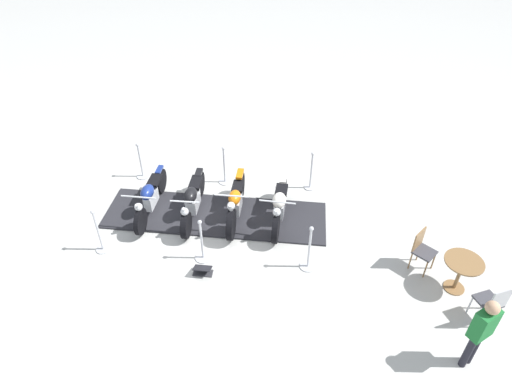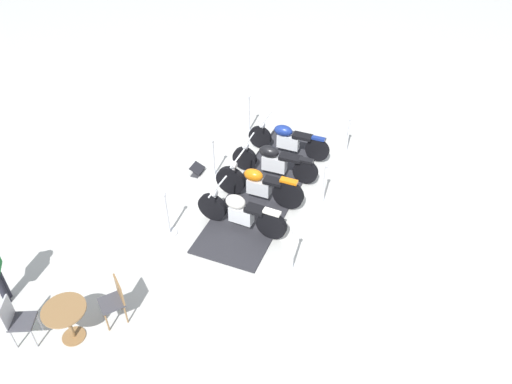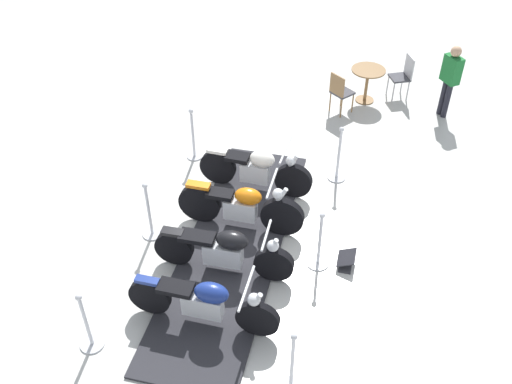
% 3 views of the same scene
% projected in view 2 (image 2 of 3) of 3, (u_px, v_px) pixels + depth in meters
% --- Properties ---
extents(ground_plane, '(80.00, 80.00, 0.00)m').
position_uv_depth(ground_plane, '(267.00, 188.00, 11.89)').
color(ground_plane, silver).
extents(display_platform, '(4.11, 5.24, 0.04)m').
position_uv_depth(display_platform, '(267.00, 187.00, 11.87)').
color(display_platform, '#28282D').
rests_on(display_platform, ground_plane).
extents(motorcycle_navy, '(1.89, 1.33, 0.91)m').
position_uv_depth(motorcycle_navy, '(287.00, 139.00, 12.70)').
color(motorcycle_navy, black).
rests_on(motorcycle_navy, display_platform).
extents(motorcycle_black, '(1.92, 1.26, 0.90)m').
position_uv_depth(motorcycle_black, '(273.00, 161.00, 11.97)').
color(motorcycle_black, black).
rests_on(motorcycle_black, display_platform).
extents(motorcycle_copper, '(1.85, 1.26, 1.04)m').
position_uv_depth(motorcycle_copper, '(258.00, 184.00, 11.22)').
color(motorcycle_copper, black).
rests_on(motorcycle_copper, display_platform).
extents(motorcycle_cream, '(1.76, 1.30, 0.98)m').
position_uv_depth(motorcycle_cream, '(240.00, 212.00, 10.48)').
color(motorcycle_cream, black).
rests_on(motorcycle_cream, display_platform).
extents(stanchion_left_rear, '(0.30, 0.30, 1.09)m').
position_uv_depth(stanchion_left_rear, '(292.00, 256.00, 9.63)').
color(stanchion_left_rear, silver).
rests_on(stanchion_left_rear, ground_plane).
extents(stanchion_left_mid, '(0.33, 0.33, 1.10)m').
position_uv_depth(stanchion_left_mid, '(324.00, 190.00, 11.26)').
color(stanchion_left_mid, silver).
rests_on(stanchion_left_mid, ground_plane).
extents(stanchion_left_front, '(0.34, 0.34, 1.04)m').
position_uv_depth(stanchion_left_front, '(347.00, 141.00, 12.89)').
color(stanchion_left_front, silver).
rests_on(stanchion_left_front, ground_plane).
extents(stanchion_right_rear, '(0.34, 0.34, 1.13)m').
position_uv_depth(stanchion_right_rear, '(168.00, 221.00, 10.45)').
color(stanchion_right_rear, silver).
rests_on(stanchion_right_rear, ground_plane).
extents(stanchion_right_mid, '(0.35, 0.35, 1.07)m').
position_uv_depth(stanchion_right_mid, '(214.00, 165.00, 12.09)').
color(stanchion_right_mid, silver).
rests_on(stanchion_right_mid, ground_plane).
extents(stanchion_right_front, '(0.31, 0.31, 1.12)m').
position_uv_depth(stanchion_right_front, '(249.00, 119.00, 13.66)').
color(stanchion_right_front, silver).
rests_on(stanchion_right_front, ground_plane).
extents(info_placard, '(0.43, 0.46, 0.22)m').
position_uv_depth(info_placard, '(197.00, 171.00, 12.31)').
color(info_placard, '#333338').
rests_on(info_placard, ground_plane).
extents(cafe_table, '(0.74, 0.74, 0.77)m').
position_uv_depth(cafe_table, '(66.00, 317.00, 8.28)').
color(cafe_table, olive).
rests_on(cafe_table, ground_plane).
extents(cafe_chair_near_table, '(0.51, 0.51, 0.93)m').
position_uv_depth(cafe_chair_near_table, '(115.00, 299.00, 8.62)').
color(cafe_chair_near_table, olive).
rests_on(cafe_chair_near_table, ground_plane).
extents(cafe_chair_across_table, '(0.45, 0.45, 0.98)m').
position_uv_depth(cafe_chair_across_table, '(16.00, 319.00, 8.26)').
color(cafe_chair_across_table, '#B7B7BC').
rests_on(cafe_chair_across_table, ground_plane).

